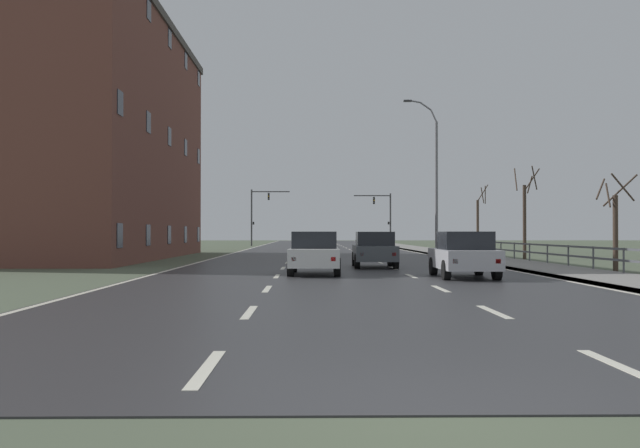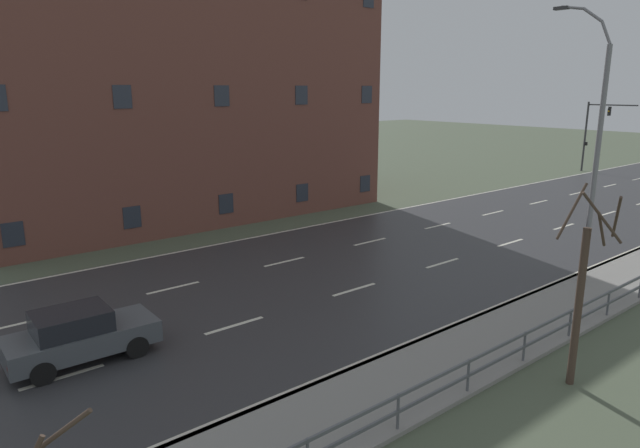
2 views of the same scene
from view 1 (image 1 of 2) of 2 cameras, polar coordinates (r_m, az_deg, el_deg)
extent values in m
cube|color=#4C5642|center=(53.79, 0.45, -2.40)|extent=(160.00, 160.00, 0.12)
cube|color=#303033|center=(65.78, 0.22, -2.03)|extent=(14.00, 120.00, 0.02)
cube|color=beige|center=(7.98, -9.32, -11.65)|extent=(0.16, 2.20, 0.01)
cube|color=beige|center=(13.29, -5.84, -7.25)|extent=(0.16, 2.20, 0.01)
cube|color=beige|center=(18.65, -4.38, -5.37)|extent=(0.16, 2.20, 0.01)
cube|color=beige|center=(24.02, -3.57, -4.32)|extent=(0.16, 2.20, 0.01)
cube|color=beige|center=(29.41, -3.07, -3.66)|extent=(0.16, 2.20, 0.01)
cube|color=beige|center=(34.80, -2.72, -3.20)|extent=(0.16, 2.20, 0.01)
cube|color=beige|center=(40.19, -2.46, -2.86)|extent=(0.16, 2.20, 0.01)
cube|color=beige|center=(45.59, -2.26, -2.61)|extent=(0.16, 2.20, 0.01)
cube|color=beige|center=(50.98, -2.11, -2.40)|extent=(0.16, 2.20, 0.01)
cube|color=beige|center=(56.38, -1.98, -2.24)|extent=(0.16, 2.20, 0.01)
cube|color=beige|center=(61.78, -1.88, -2.11)|extent=(0.16, 2.20, 0.01)
cube|color=beige|center=(67.18, -1.79, -1.99)|extent=(0.16, 2.20, 0.01)
cube|color=beige|center=(72.57, -1.72, -1.90)|extent=(0.16, 2.20, 0.01)
cube|color=beige|center=(77.97, -1.66, -1.81)|extent=(0.16, 2.20, 0.01)
cube|color=beige|center=(83.37, -1.60, -1.74)|extent=(0.16, 2.20, 0.01)
cube|color=beige|center=(88.77, -1.55, -1.68)|extent=(0.16, 2.20, 0.01)
cube|color=beige|center=(94.17, -1.51, -1.62)|extent=(0.16, 2.20, 0.01)
cube|color=beige|center=(99.57, -1.47, -1.57)|extent=(0.16, 2.20, 0.01)
cube|color=beige|center=(104.97, -1.44, -1.53)|extent=(0.16, 2.20, 0.01)
cube|color=beige|center=(110.37, -1.41, -1.49)|extent=(0.16, 2.20, 0.01)
cube|color=beige|center=(115.76, -1.38, -1.45)|extent=(0.16, 2.20, 0.01)
cube|color=beige|center=(121.16, -1.35, -1.42)|extent=(0.16, 2.20, 0.01)
cube|color=beige|center=(8.64, 23.61, -10.75)|extent=(0.16, 2.20, 0.01)
cube|color=beige|center=(13.69, 14.16, -7.04)|extent=(0.16, 2.20, 0.01)
cube|color=beige|center=(18.94, 9.92, -5.28)|extent=(0.16, 2.20, 0.01)
cube|color=beige|center=(24.25, 7.54, -4.28)|extent=(0.16, 2.20, 0.01)
cube|color=beige|center=(29.60, 6.02, -3.63)|extent=(0.16, 2.20, 0.01)
cube|color=beige|center=(34.96, 4.96, -3.18)|extent=(0.16, 2.20, 0.01)
cube|color=beige|center=(40.33, 4.19, -2.85)|extent=(0.16, 2.20, 0.01)
cube|color=beige|center=(45.71, 3.60, -2.60)|extent=(0.16, 2.20, 0.01)
cube|color=beige|center=(51.09, 3.14, -2.40)|extent=(0.16, 2.20, 0.01)
cube|color=beige|center=(56.48, 2.76, -2.24)|extent=(0.16, 2.20, 0.01)
cube|color=beige|center=(61.87, 2.45, -2.10)|extent=(0.16, 2.20, 0.01)
cube|color=beige|center=(67.26, 2.19, -1.99)|extent=(0.16, 2.20, 0.01)
cube|color=beige|center=(72.65, 1.96, -1.90)|extent=(0.16, 2.20, 0.01)
cube|color=beige|center=(78.04, 1.77, -1.81)|extent=(0.16, 2.20, 0.01)
cube|color=beige|center=(83.44, 1.60, -1.74)|extent=(0.16, 2.20, 0.01)
cube|color=beige|center=(88.83, 1.46, -1.68)|extent=(0.16, 2.20, 0.01)
cube|color=beige|center=(94.23, 1.33, -1.62)|extent=(0.16, 2.20, 0.01)
cube|color=beige|center=(99.62, 1.21, -1.57)|extent=(0.16, 2.20, 0.01)
cube|color=beige|center=(105.02, 1.11, -1.53)|extent=(0.16, 2.20, 0.01)
cube|color=beige|center=(110.42, 1.01, -1.49)|extent=(0.16, 2.20, 0.01)
cube|color=beige|center=(115.81, 0.93, -1.45)|extent=(0.16, 2.20, 0.01)
cube|color=beige|center=(121.21, 0.85, -1.42)|extent=(0.16, 2.20, 0.01)
cube|color=beige|center=(66.25, 6.16, -2.01)|extent=(0.16, 120.00, 0.01)
cube|color=beige|center=(66.01, -5.74, -2.01)|extent=(0.16, 120.00, 0.01)
cube|color=gray|center=(66.47, 7.57, -1.97)|extent=(3.00, 120.00, 0.12)
cube|color=slate|center=(66.28, 6.35, -1.98)|extent=(0.16, 120.00, 0.12)
cube|color=#515459|center=(31.35, 19.79, -1.74)|extent=(0.06, 36.45, 0.08)
cube|color=#515459|center=(31.36, 19.80, -2.47)|extent=(0.06, 36.45, 0.08)
cylinder|color=#515459|center=(26.55, 23.76, -2.89)|extent=(0.07, 0.07, 1.00)
cylinder|color=#515459|center=(28.94, 21.61, -2.71)|extent=(0.07, 0.07, 1.00)
cylinder|color=#515459|center=(31.36, 19.80, -2.56)|extent=(0.07, 0.07, 1.00)
cylinder|color=#515459|center=(33.81, 18.24, -2.43)|extent=(0.07, 0.07, 1.00)
cylinder|color=#515459|center=(36.28, 16.90, -2.31)|extent=(0.07, 0.07, 1.00)
cylinder|color=#515459|center=(38.77, 15.73, -2.21)|extent=(0.07, 0.07, 1.00)
cylinder|color=#515459|center=(41.27, 14.70, -2.12)|extent=(0.07, 0.07, 1.00)
cylinder|color=#515459|center=(43.78, 13.79, -2.04)|extent=(0.07, 0.07, 1.00)
cylinder|color=#515459|center=(46.31, 12.98, -1.97)|extent=(0.07, 0.07, 1.00)
cylinder|color=#515459|center=(48.84, 12.25, -1.90)|extent=(0.07, 0.07, 1.00)
cylinder|color=slate|center=(48.72, 9.59, 2.94)|extent=(0.20, 0.20, 9.25)
cylinder|color=slate|center=(49.26, 9.35, 8.80)|extent=(0.48, 0.11, 0.86)
cylinder|color=slate|center=(49.28, 8.70, 9.58)|extent=(0.80, 0.11, 0.61)
cylinder|color=slate|center=(49.22, 7.75, 9.99)|extent=(0.91, 0.11, 0.26)
cube|color=#333335|center=(49.16, 7.23, 10.04)|extent=(0.56, 0.24, 0.12)
cylinder|color=#38383A|center=(78.57, 5.83, 0.35)|extent=(0.18, 0.18, 5.96)
cylinder|color=#38383A|center=(78.45, 4.32, 2.35)|extent=(4.15, 0.12, 0.12)
cube|color=black|center=(78.44, 4.47, 1.95)|extent=(0.20, 0.28, 0.80)
sphere|color=#2D2D2D|center=(78.31, 4.48, 2.14)|extent=(0.14, 0.14, 0.14)
sphere|color=#F2AD19|center=(78.30, 4.48, 1.95)|extent=(0.14, 0.14, 0.14)
sphere|color=#2D2D2D|center=(78.28, 4.48, 1.76)|extent=(0.14, 0.14, 0.14)
cube|color=black|center=(78.49, 5.67, 0.08)|extent=(0.18, 0.12, 0.32)
cylinder|color=#38383A|center=(79.37, -5.67, 0.52)|extent=(0.18, 0.18, 6.46)
cylinder|color=#38383A|center=(79.33, -4.10, 2.68)|extent=(4.35, 0.12, 0.12)
cube|color=black|center=(79.31, -4.25, 2.28)|extent=(0.20, 0.28, 0.80)
sphere|color=#2D2D2D|center=(79.18, -4.26, 2.47)|extent=(0.14, 0.14, 0.14)
sphere|color=#F2AD19|center=(79.16, -4.26, 2.29)|extent=(0.14, 0.14, 0.14)
sphere|color=#2D2D2D|center=(79.15, -4.26, 2.10)|extent=(0.14, 0.14, 0.14)
cube|color=black|center=(79.29, -5.51, 0.07)|extent=(0.18, 0.12, 0.32)
cube|color=#B7B7BC|center=(23.85, 11.73, -2.82)|extent=(1.83, 4.13, 0.64)
cube|color=black|center=(23.59, 11.85, -1.34)|extent=(1.59, 2.03, 0.60)
cube|color=slate|center=(24.52, 11.40, -1.36)|extent=(1.41, 0.10, 0.51)
cylinder|color=black|center=(25.28, 12.96, -3.43)|extent=(0.23, 0.66, 0.66)
cylinder|color=black|center=(24.97, 9.33, -3.47)|extent=(0.23, 0.66, 0.66)
cylinder|color=black|center=(22.81, 14.37, -3.72)|extent=(0.23, 0.66, 0.66)
cylinder|color=black|center=(22.47, 10.36, -3.78)|extent=(0.23, 0.66, 0.66)
cube|color=red|center=(21.73, 11.10, -3.03)|extent=(0.16, 0.04, 0.14)
cube|color=red|center=(22.02, 14.48, -2.99)|extent=(0.16, 0.04, 0.14)
cube|color=#474C51|center=(30.29, 4.50, -2.38)|extent=(1.85, 4.14, 0.64)
cube|color=black|center=(30.03, 4.53, -1.21)|extent=(1.60, 2.03, 0.60)
cube|color=slate|center=(30.97, 4.41, -1.23)|extent=(1.41, 0.11, 0.51)
cylinder|color=black|center=(31.63, 5.80, -2.89)|extent=(0.23, 0.66, 0.66)
cylinder|color=black|center=(31.52, 2.87, -2.90)|extent=(0.23, 0.66, 0.66)
cylinder|color=black|center=(29.10, 6.27, -3.08)|extent=(0.23, 0.66, 0.66)
cylinder|color=black|center=(28.98, 3.08, -3.09)|extent=(0.23, 0.66, 0.66)
cube|color=red|center=(28.22, 3.46, -2.51)|extent=(0.16, 0.04, 0.14)
cube|color=red|center=(28.32, 6.13, -2.50)|extent=(0.16, 0.04, 0.14)
cube|color=silver|center=(25.12, -0.45, -2.73)|extent=(1.86, 4.14, 0.64)
cube|color=black|center=(24.86, -0.46, -1.32)|extent=(1.61, 2.04, 0.60)
cube|color=slate|center=(25.81, -0.42, -1.34)|extent=(1.41, 0.11, 0.51)
cylinder|color=black|center=(26.40, 1.36, -3.33)|extent=(0.24, 0.67, 0.66)
cylinder|color=black|center=(26.43, -2.16, -3.32)|extent=(0.24, 0.67, 0.66)
cylinder|color=black|center=(23.86, 1.45, -3.61)|extent=(0.24, 0.67, 0.66)
cylinder|color=black|center=(23.89, -2.45, -3.60)|extent=(0.24, 0.67, 0.66)
cube|color=red|center=(23.11, -2.18, -2.91)|extent=(0.16, 0.04, 0.14)
cube|color=red|center=(23.09, 1.10, -2.91)|extent=(0.16, 0.04, 0.14)
cube|color=brown|center=(44.18, -20.06, 6.29)|extent=(12.06, 23.86, 13.77)
cube|color=#4C4742|center=(45.59, -20.02, 15.22)|extent=(12.30, 24.34, 0.50)
cube|color=#282D38|center=(31.80, -16.18, -0.93)|extent=(0.04, 0.90, 1.10)
cube|color=#282D38|center=(37.00, -13.98, -0.90)|extent=(0.04, 0.90, 1.10)
cube|color=#282D38|center=(42.24, -12.32, -0.87)|extent=(0.04, 0.90, 1.10)
cube|color=#282D38|center=(47.51, -11.03, -0.86)|extent=(0.04, 0.90, 1.10)
cube|color=#282D38|center=(52.80, -10.00, -0.84)|extent=(0.04, 0.90, 1.10)
cube|color=#282D38|center=(32.31, -16.15, 9.56)|extent=(0.04, 0.90, 1.10)
cube|color=#282D38|center=(37.44, -13.95, 8.14)|extent=(0.04, 0.90, 1.10)
cube|color=#282D38|center=(42.63, -12.30, 7.06)|extent=(0.04, 0.90, 1.10)
cube|color=#282D38|center=(47.86, -11.01, 6.20)|extent=(0.04, 0.90, 1.10)
cube|color=#282D38|center=(53.11, -9.98, 5.52)|extent=(0.04, 0.90, 1.10)
cube|color=#282D38|center=(38.78, -13.93, 16.76)|extent=(0.04, 0.90, 1.10)
cube|color=#282D38|center=(43.81, -12.28, 14.70)|extent=(0.04, 0.90, 1.10)
cube|color=#282D38|center=(48.91, -11.00, 13.06)|extent=(0.04, 0.90, 1.10)
cube|color=#282D38|center=(54.07, -9.97, 11.73)|extent=(0.04, 0.90, 1.10)
cylinder|color=#423328|center=(29.46, 23.18, -0.72)|extent=(0.20, 0.20, 3.00)
cylinder|color=#423328|center=(29.43, 22.66, 2.21)|extent=(0.14, 0.60, 0.99)
cylinder|color=#423328|center=(29.11, 23.69, 2.80)|extent=(1.01, 0.24, 1.09)
cylinder|color=#423328|center=(29.73, 22.13, 2.70)|extent=(0.77, 0.94, 0.94)
cylinder|color=#423328|center=(30.17, 23.50, 2.54)|extent=(1.03, 0.98, 1.28)
cylinder|color=#423328|center=(41.67, 16.51, 0.16)|extent=(0.20, 0.20, 4.28)
cylinder|color=#423328|center=(41.89, 16.92, 3.12)|extent=(0.13, 0.71, 0.99)
cylinder|color=#423328|center=(42.23, 17.06, 3.49)|extent=(0.61, 1.14, 1.29)
cylinder|color=#423328|center=(41.72, 15.84, 3.57)|extent=(0.22, 1.02, 1.40)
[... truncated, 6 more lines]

